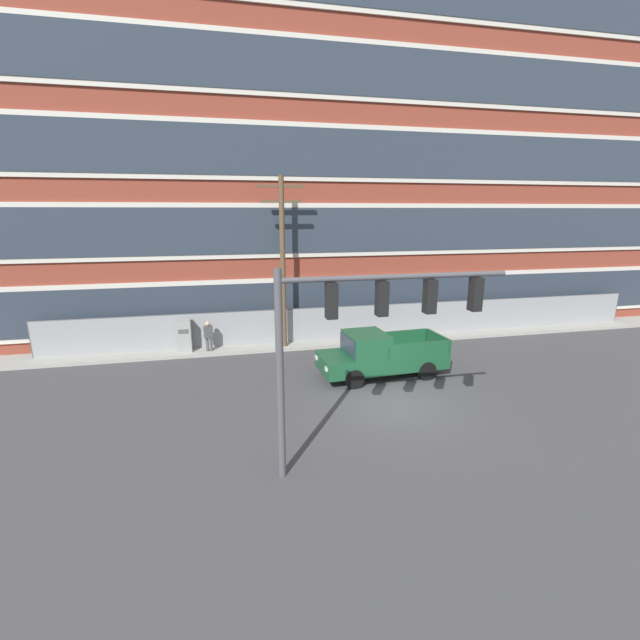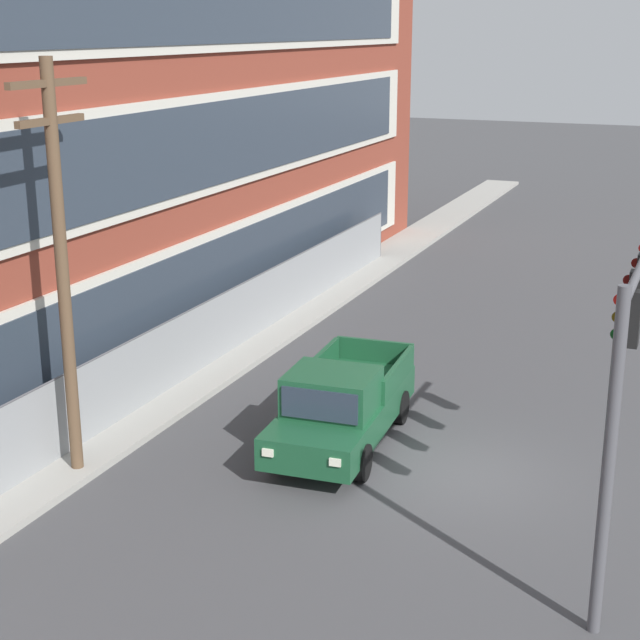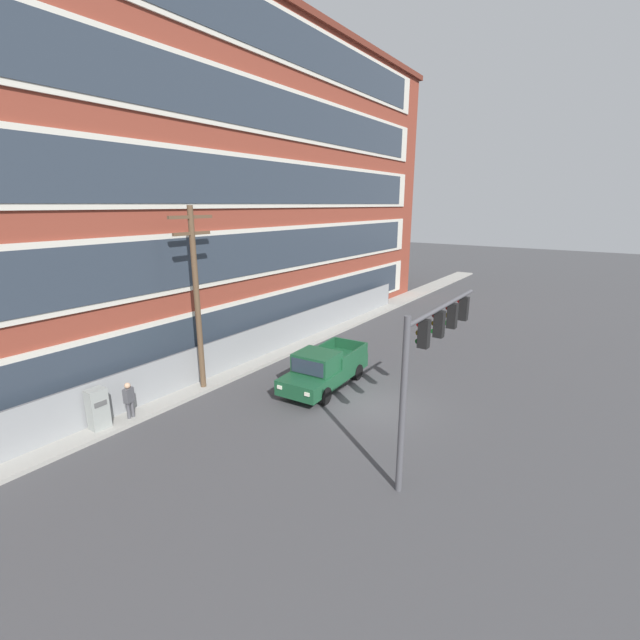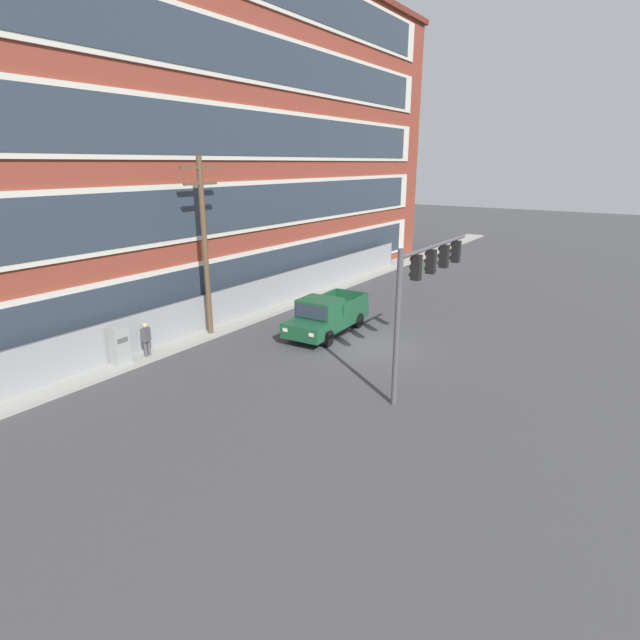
{
  "view_description": "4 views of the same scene",
  "coord_description": "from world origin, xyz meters",
  "px_view_note": "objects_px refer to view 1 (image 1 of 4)",
  "views": [
    {
      "loc": [
        -5.8,
        -13.45,
        6.93
      ],
      "look_at": [
        -2.14,
        3.25,
        2.57
      ],
      "focal_mm": 24.0,
      "sensor_mm": 36.0,
      "label": 1
    },
    {
      "loc": [
        -18.59,
        -4.5,
        9.12
      ],
      "look_at": [
        1.57,
        3.94,
        2.54
      ],
      "focal_mm": 55.0,
      "sensor_mm": 36.0,
      "label": 2
    },
    {
      "loc": [
        -15.43,
        -7.89,
        8.61
      ],
      "look_at": [
        1.28,
        3.78,
        3.08
      ],
      "focal_mm": 24.0,
      "sensor_mm": 36.0,
      "label": 3
    },
    {
      "loc": [
        -19.46,
        -10.27,
        8.28
      ],
      "look_at": [
        -1.96,
        1.7,
        1.58
      ],
      "focal_mm": 28.0,
      "sensor_mm": 36.0,
      "label": 4
    }
  ],
  "objects_px": {
    "traffic_signal_mast": "(364,320)",
    "pickup_truck_dark_green": "(380,355)",
    "electrical_cabinet": "(184,337)",
    "pedestrian_near_cabinet": "(209,335)",
    "utility_pole_near_corner": "(283,257)"
  },
  "relations": [
    {
      "from": "pickup_truck_dark_green",
      "to": "utility_pole_near_corner",
      "type": "relative_size",
      "value": 0.65
    },
    {
      "from": "traffic_signal_mast",
      "to": "pickup_truck_dark_green",
      "type": "height_order",
      "value": "traffic_signal_mast"
    },
    {
      "from": "traffic_signal_mast",
      "to": "pickup_truck_dark_green",
      "type": "relative_size",
      "value": 1.11
    },
    {
      "from": "traffic_signal_mast",
      "to": "pickup_truck_dark_green",
      "type": "distance_m",
      "value": 7.62
    },
    {
      "from": "pedestrian_near_cabinet",
      "to": "electrical_cabinet",
      "type": "bearing_deg",
      "value": 169.36
    },
    {
      "from": "pickup_truck_dark_green",
      "to": "electrical_cabinet",
      "type": "relative_size",
      "value": 3.13
    },
    {
      "from": "pedestrian_near_cabinet",
      "to": "pickup_truck_dark_green",
      "type": "bearing_deg",
      "value": -32.39
    },
    {
      "from": "traffic_signal_mast",
      "to": "pickup_truck_dark_green",
      "type": "xyz_separation_m",
      "value": [
        2.84,
        6.26,
        -3.27
      ]
    },
    {
      "from": "electrical_cabinet",
      "to": "pedestrian_near_cabinet",
      "type": "distance_m",
      "value": 1.2
    },
    {
      "from": "traffic_signal_mast",
      "to": "pedestrian_near_cabinet",
      "type": "relative_size",
      "value": 3.68
    },
    {
      "from": "traffic_signal_mast",
      "to": "pedestrian_near_cabinet",
      "type": "bearing_deg",
      "value": 112.13
    },
    {
      "from": "traffic_signal_mast",
      "to": "utility_pole_near_corner",
      "type": "xyz_separation_m",
      "value": [
        -0.64,
        10.88,
        0.51
      ]
    },
    {
      "from": "utility_pole_near_corner",
      "to": "electrical_cabinet",
      "type": "bearing_deg",
      "value": 177.61
    },
    {
      "from": "pickup_truck_dark_green",
      "to": "pedestrian_near_cabinet",
      "type": "distance_m",
      "value": 8.6
    },
    {
      "from": "electrical_cabinet",
      "to": "pedestrian_near_cabinet",
      "type": "height_order",
      "value": "electrical_cabinet"
    }
  ]
}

